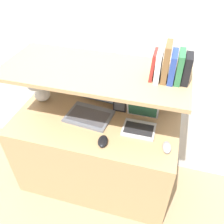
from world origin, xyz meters
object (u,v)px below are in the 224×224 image
object	(u,v)px
book_green	(180,67)
book_white	(159,65)
laptop_small	(140,123)
computer_mouse	(103,141)
router_box	(120,104)
table_lamp	(39,82)
book_black	(187,69)
laptop_large	(92,108)
book_brown	(167,62)
book_blue	(173,67)
second_mouse	(167,147)
book_red	(153,65)

from	to	relation	value
book_green	book_white	bearing A→B (deg)	180.00
book_green	book_white	world-z (taller)	book_green
laptop_small	computer_mouse	distance (m)	0.33
router_box	book_green	xyz separation A→B (m)	(0.41, -0.15, 0.49)
table_lamp	book_black	size ratio (longest dim) A/B	1.61
laptop_large	book_white	xyz separation A→B (m)	(0.49, -0.04, 0.48)
book_brown	book_white	distance (m)	0.05
table_lamp	laptop_small	world-z (taller)	table_lamp
table_lamp	book_blue	world-z (taller)	book_blue
book_blue	book_brown	bearing A→B (deg)	180.00
book_blue	book_white	xyz separation A→B (m)	(-0.09, 0.00, -0.00)
second_mouse	book_brown	xyz separation A→B (m)	(-0.10, 0.20, 0.54)
second_mouse	book_green	distance (m)	0.56
computer_mouse	book_blue	size ratio (longest dim) A/B	0.67
laptop_small	book_red	bearing A→B (deg)	26.11
book_blue	book_white	bearing A→B (deg)	180.00
book_green	computer_mouse	bearing A→B (deg)	-148.94
second_mouse	book_white	world-z (taller)	book_white
computer_mouse	book_black	xyz separation A→B (m)	(0.48, 0.26, 0.51)
second_mouse	book_red	xyz separation A→B (m)	(-0.18, 0.20, 0.51)
table_lamp	second_mouse	bearing A→B (deg)	-14.80
laptop_large	book_green	distance (m)	0.79
laptop_large	laptop_small	distance (m)	0.42
book_green	second_mouse	bearing A→B (deg)	-85.76
table_lamp	laptop_large	size ratio (longest dim) A/B	0.77
book_brown	book_black	bearing A→B (deg)	0.00
book_black	book_blue	world-z (taller)	book_blue
second_mouse	book_white	distance (m)	0.57
computer_mouse	router_box	size ratio (longest dim) A/B	1.17
table_lamp	book_green	xyz separation A→B (m)	(1.10, -0.10, 0.35)
second_mouse	router_box	xyz separation A→B (m)	(-0.42, 0.35, 0.04)
computer_mouse	book_red	distance (m)	0.64
second_mouse	router_box	world-z (taller)	router_box
book_green	book_brown	xyz separation A→B (m)	(-0.09, 0.00, 0.02)
computer_mouse	router_box	distance (m)	0.42
table_lamp	book_brown	distance (m)	1.09
book_brown	book_blue	bearing A→B (deg)	0.00
book_blue	book_red	distance (m)	0.12
laptop_small	book_blue	xyz separation A→B (m)	(0.17, 0.02, 0.50)
router_box	book_red	world-z (taller)	book_red
book_blue	second_mouse	bearing A→B (deg)	-73.76
book_green	book_red	bearing A→B (deg)	180.00
table_lamp	laptop_large	distance (m)	0.50
table_lamp	book_blue	bearing A→B (deg)	-5.30
computer_mouse	book_brown	distance (m)	0.70
laptop_large	laptop_small	bearing A→B (deg)	-8.52
book_brown	book_red	distance (m)	0.08
laptop_small	router_box	distance (m)	0.27
book_brown	book_red	world-z (taller)	book_brown
table_lamp	book_blue	distance (m)	1.12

